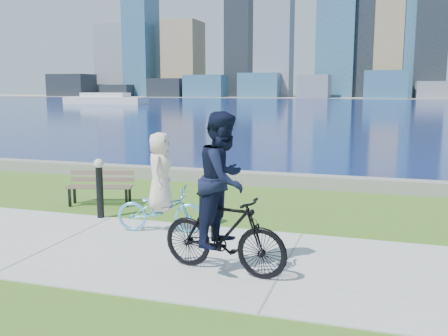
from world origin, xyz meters
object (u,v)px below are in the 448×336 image
(bollard_lamp, at_px, (100,184))
(cyclist_man, at_px, (224,207))
(park_bench, at_px, (101,184))
(cyclist_woman, at_px, (160,195))

(bollard_lamp, distance_m, cyclist_man, 4.07)
(park_bench, height_order, bollard_lamp, bollard_lamp)
(cyclist_man, bearing_deg, park_bench, 59.51)
(park_bench, distance_m, bollard_lamp, 1.32)
(cyclist_woman, relative_size, cyclist_man, 0.80)
(bollard_lamp, height_order, cyclist_woman, cyclist_woman)
(cyclist_woman, xyz_separation_m, cyclist_man, (1.76, -1.65, 0.29))
(park_bench, distance_m, cyclist_man, 5.28)
(park_bench, relative_size, cyclist_man, 0.67)
(park_bench, bearing_deg, bollard_lamp, -74.70)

